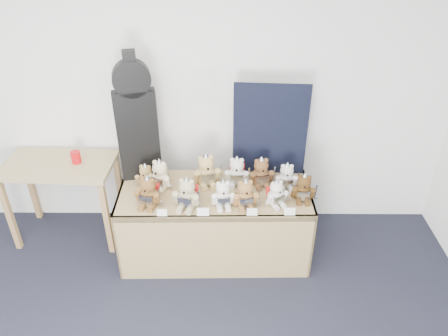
{
  "coord_description": "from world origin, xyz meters",
  "views": [
    {
      "loc": [
        0.9,
        -1.2,
        2.93
      ],
      "look_at": [
        0.88,
        1.82,
        1.01
      ],
      "focal_mm": 35.0,
      "sensor_mm": 36.0,
      "label": 1
    }
  ],
  "objects_px": {
    "teddy_front_far_left": "(148,193)",
    "teddy_front_far_right": "(276,194)",
    "display_table": "(215,210)",
    "side_table": "(61,175)",
    "red_cup": "(76,157)",
    "teddy_front_end": "(304,189)",
    "teddy_back_centre_right": "(237,172)",
    "teddy_back_end": "(286,177)",
    "teddy_front_left": "(187,194)",
    "teddy_back_right": "(261,173)",
    "teddy_front_centre": "(223,195)",
    "teddy_back_left": "(160,176)",
    "teddy_front_right": "(246,195)",
    "guitar_case": "(136,120)",
    "teddy_back_centre_left": "(206,171)",
    "teddy_back_far_left": "(146,177)"
  },
  "relations": [
    {
      "from": "guitar_case",
      "to": "teddy_back_left",
      "type": "bearing_deg",
      "value": -57.27
    },
    {
      "from": "teddy_back_left",
      "to": "teddy_front_far_left",
      "type": "bearing_deg",
      "value": -83.16
    },
    {
      "from": "display_table",
      "to": "teddy_back_end",
      "type": "xyz_separation_m",
      "value": [
        0.63,
        0.14,
        0.26
      ]
    },
    {
      "from": "teddy_front_left",
      "to": "side_table",
      "type": "bearing_deg",
      "value": 172.71
    },
    {
      "from": "teddy_back_end",
      "to": "teddy_front_far_left",
      "type": "bearing_deg",
      "value": -166.83
    },
    {
      "from": "red_cup",
      "to": "teddy_front_centre",
      "type": "relative_size",
      "value": 0.42
    },
    {
      "from": "side_table",
      "to": "guitar_case",
      "type": "bearing_deg",
      "value": 1.95
    },
    {
      "from": "teddy_front_right",
      "to": "teddy_back_centre_left",
      "type": "relative_size",
      "value": 0.88
    },
    {
      "from": "teddy_back_left",
      "to": "teddy_back_end",
      "type": "relative_size",
      "value": 1.14
    },
    {
      "from": "teddy_back_centre_right",
      "to": "teddy_front_left",
      "type": "bearing_deg",
      "value": -137.41
    },
    {
      "from": "teddy_front_centre",
      "to": "red_cup",
      "type": "bearing_deg",
      "value": 154.84
    },
    {
      "from": "teddy_front_far_left",
      "to": "teddy_back_far_left",
      "type": "height_order",
      "value": "teddy_front_far_left"
    },
    {
      "from": "teddy_front_right",
      "to": "teddy_back_left",
      "type": "distance_m",
      "value": 0.79
    },
    {
      "from": "red_cup",
      "to": "teddy_back_end",
      "type": "distance_m",
      "value": 1.91
    },
    {
      "from": "teddy_front_left",
      "to": "teddy_back_end",
      "type": "distance_m",
      "value": 0.9
    },
    {
      "from": "teddy_front_far_left",
      "to": "teddy_front_centre",
      "type": "xyz_separation_m",
      "value": [
        0.62,
        -0.01,
        -0.01
      ]
    },
    {
      "from": "guitar_case",
      "to": "teddy_back_far_left",
      "type": "height_order",
      "value": "guitar_case"
    },
    {
      "from": "guitar_case",
      "to": "teddy_back_right",
      "type": "xyz_separation_m",
      "value": [
        1.08,
        -0.13,
        -0.45
      ]
    },
    {
      "from": "teddy_front_centre",
      "to": "teddy_back_end",
      "type": "relative_size",
      "value": 1.01
    },
    {
      "from": "display_table",
      "to": "teddy_back_right",
      "type": "bearing_deg",
      "value": 23.64
    },
    {
      "from": "teddy_back_centre_right",
      "to": "teddy_back_end",
      "type": "distance_m",
      "value": 0.44
    },
    {
      "from": "teddy_front_right",
      "to": "teddy_back_centre_right",
      "type": "height_order",
      "value": "teddy_back_centre_right"
    },
    {
      "from": "teddy_front_far_right",
      "to": "teddy_front_right",
      "type": "bearing_deg",
      "value": 165.23
    },
    {
      "from": "teddy_back_right",
      "to": "teddy_back_centre_right",
      "type": "bearing_deg",
      "value": 165.81
    },
    {
      "from": "side_table",
      "to": "teddy_front_right",
      "type": "bearing_deg",
      "value": -12.68
    },
    {
      "from": "teddy_back_centre_right",
      "to": "red_cup",
      "type": "bearing_deg",
      "value": 177.18
    },
    {
      "from": "side_table",
      "to": "teddy_back_far_left",
      "type": "height_order",
      "value": "teddy_back_far_left"
    },
    {
      "from": "display_table",
      "to": "teddy_back_left",
      "type": "xyz_separation_m",
      "value": [
        -0.48,
        0.13,
        0.27
      ]
    },
    {
      "from": "display_table",
      "to": "teddy_back_left",
      "type": "bearing_deg",
      "value": 163.63
    },
    {
      "from": "guitar_case",
      "to": "teddy_back_centre_left",
      "type": "xyz_separation_m",
      "value": [
        0.6,
        -0.12,
        -0.44
      ]
    },
    {
      "from": "display_table",
      "to": "teddy_front_right",
      "type": "xyz_separation_m",
      "value": [
        0.26,
        -0.14,
        0.27
      ]
    },
    {
      "from": "teddy_front_far_left",
      "to": "teddy_front_far_right",
      "type": "xyz_separation_m",
      "value": [
        1.06,
        0.01,
        -0.02
      ]
    },
    {
      "from": "display_table",
      "to": "teddy_front_end",
      "type": "distance_m",
      "value": 0.8
    },
    {
      "from": "display_table",
      "to": "teddy_back_centre_right",
      "type": "xyz_separation_m",
      "value": [
        0.19,
        0.2,
        0.27
      ]
    },
    {
      "from": "side_table",
      "to": "teddy_front_right",
      "type": "distance_m",
      "value": 1.76
    },
    {
      "from": "display_table",
      "to": "teddy_front_centre",
      "type": "relative_size",
      "value": 6.25
    },
    {
      "from": "teddy_back_right",
      "to": "guitar_case",
      "type": "bearing_deg",
      "value": 162.37
    },
    {
      "from": "side_table",
      "to": "red_cup",
      "type": "height_order",
      "value": "red_cup"
    },
    {
      "from": "teddy_back_centre_right",
      "to": "teddy_back_end",
      "type": "xyz_separation_m",
      "value": [
        0.43,
        -0.06,
        -0.01
      ]
    },
    {
      "from": "display_table",
      "to": "teddy_front_far_left",
      "type": "xyz_separation_m",
      "value": [
        -0.54,
        -0.12,
        0.27
      ]
    },
    {
      "from": "teddy_front_left",
      "to": "teddy_back_centre_right",
      "type": "distance_m",
      "value": 0.54
    },
    {
      "from": "teddy_front_far_left",
      "to": "teddy_front_far_right",
      "type": "bearing_deg",
      "value": 11.43
    },
    {
      "from": "guitar_case",
      "to": "teddy_front_centre",
      "type": "xyz_separation_m",
      "value": [
        0.75,
        -0.45,
        -0.47
      ]
    },
    {
      "from": "teddy_front_end",
      "to": "teddy_back_centre_right",
      "type": "distance_m",
      "value": 0.61
    },
    {
      "from": "teddy_front_far_left",
      "to": "teddy_front_right",
      "type": "distance_m",
      "value": 0.8
    },
    {
      "from": "teddy_front_left",
      "to": "teddy_back_right",
      "type": "xyz_separation_m",
      "value": [
        0.63,
        0.33,
        -0.0
      ]
    },
    {
      "from": "teddy_front_left",
      "to": "teddy_front_far_right",
      "type": "height_order",
      "value": "teddy_front_left"
    },
    {
      "from": "teddy_front_centre",
      "to": "teddy_back_left",
      "type": "distance_m",
      "value": 0.61
    },
    {
      "from": "side_table",
      "to": "teddy_front_right",
      "type": "height_order",
      "value": "teddy_front_right"
    },
    {
      "from": "teddy_front_right",
      "to": "teddy_back_left",
      "type": "bearing_deg",
      "value": 153.23
    }
  ]
}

